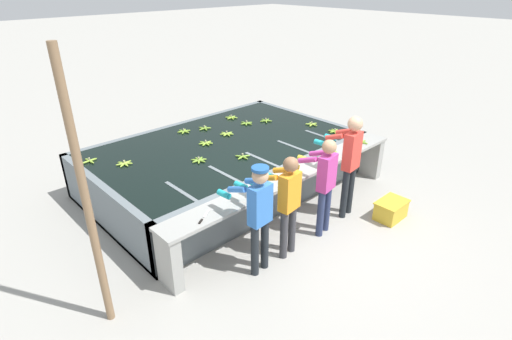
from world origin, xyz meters
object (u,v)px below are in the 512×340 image
(worker_0, at_px, (258,210))
(banana_bunch_floating_7, at_px, (184,131))
(banana_bunch_floating_1, at_px, (266,121))
(banana_bunch_floating_2, at_px, (89,161))
(banana_bunch_ledge_1, at_px, (361,142))
(knife_1, at_px, (349,148))
(banana_bunch_floating_0, at_px, (199,160))
(banana_bunch_floating_4, at_px, (206,143))
(worker_2, at_px, (324,179))
(banana_bunch_floating_11, at_px, (227,134))
(banana_bunch_ledge_0, at_px, (331,153))
(worker_3, at_px, (350,157))
(banana_bunch_floating_6, at_px, (243,157))
(crate, at_px, (391,210))
(support_post_left, at_px, (86,203))
(knife_0, at_px, (203,218))
(banana_bunch_floating_8, at_px, (124,163))
(banana_bunch_floating_12, at_px, (312,124))
(banana_bunch_floating_5, at_px, (247,123))
(banana_bunch_floating_3, at_px, (231,118))
(banana_bunch_floating_10, at_px, (335,131))
(worker_1, at_px, (287,198))

(worker_0, relative_size, banana_bunch_floating_7, 5.67)
(banana_bunch_floating_1, height_order, banana_bunch_floating_2, same)
(banana_bunch_ledge_1, bearing_deg, knife_1, -178.93)
(banana_bunch_floating_0, xyz_separation_m, banana_bunch_floating_4, (0.55, 0.54, 0.00))
(banana_bunch_floating_1, bearing_deg, worker_2, -117.62)
(banana_bunch_floating_11, bearing_deg, banana_bunch_ledge_0, -70.13)
(worker_3, height_order, banana_bunch_floating_6, worker_3)
(banana_bunch_floating_4, xyz_separation_m, banana_bunch_floating_6, (0.09, -0.94, 0.00))
(banana_bunch_ledge_0, relative_size, crate, 0.51)
(worker_3, bearing_deg, support_post_left, 172.25)
(knife_0, height_order, crate, knife_0)
(banana_bunch_floating_0, relative_size, banana_bunch_floating_11, 1.00)
(banana_bunch_floating_0, relative_size, banana_bunch_floating_8, 1.00)
(banana_bunch_floating_1, xyz_separation_m, banana_bunch_floating_12, (0.54, -0.83, 0.00))
(banana_bunch_floating_0, relative_size, banana_bunch_ledge_0, 0.99)
(banana_bunch_floating_5, distance_m, support_post_left, 4.84)
(banana_bunch_floating_3, relative_size, knife_0, 0.89)
(banana_bunch_floating_6, bearing_deg, banana_bunch_floating_8, 144.85)
(worker_3, xyz_separation_m, banana_bunch_floating_12, (1.22, 1.78, -0.20))
(banana_bunch_floating_6, relative_size, banana_bunch_ledge_0, 0.98)
(worker_0, bearing_deg, banana_bunch_floating_5, 50.23)
(banana_bunch_ledge_0, bearing_deg, banana_bunch_floating_2, 141.09)
(worker_3, height_order, knife_1, worker_3)
(banana_bunch_floating_0, bearing_deg, knife_1, -31.96)
(worker_3, distance_m, banana_bunch_floating_10, 1.73)
(banana_bunch_floating_4, xyz_separation_m, banana_bunch_floating_10, (2.28, -1.28, 0.00))
(worker_1, distance_m, worker_2, 0.81)
(banana_bunch_floating_5, bearing_deg, banana_bunch_floating_4, -166.91)
(banana_bunch_floating_10, bearing_deg, worker_2, -147.51)
(worker_1, relative_size, banana_bunch_floating_2, 5.52)
(knife_0, bearing_deg, banana_bunch_ledge_0, 2.69)
(banana_bunch_floating_4, xyz_separation_m, banana_bunch_ledge_0, (1.33, -1.91, 0.00))
(banana_bunch_floating_0, bearing_deg, banana_bunch_floating_4, 44.34)
(banana_bunch_floating_2, relative_size, banana_bunch_floating_6, 1.02)
(banana_bunch_floating_6, height_order, banana_bunch_ledge_1, banana_bunch_ledge_1)
(banana_bunch_floating_7, bearing_deg, knife_0, -119.88)
(support_post_left, bearing_deg, banana_bunch_floating_6, 18.22)
(banana_bunch_floating_3, bearing_deg, banana_bunch_ledge_0, -89.72)
(crate, height_order, support_post_left, support_post_left)
(banana_bunch_floating_2, height_order, banana_bunch_floating_8, same)
(knife_1, bearing_deg, crate, -103.67)
(worker_1, relative_size, banana_bunch_floating_10, 5.55)
(worker_1, xyz_separation_m, banana_bunch_floating_11, (1.08, 2.62, -0.05))
(banana_bunch_floating_10, distance_m, banana_bunch_ledge_0, 1.14)
(banana_bunch_floating_3, relative_size, banana_bunch_ledge_1, 1.02)
(worker_2, xyz_separation_m, banana_bunch_floating_5, (0.98, 2.83, -0.07))
(worker_0, bearing_deg, banana_bunch_floating_4, 67.67)
(banana_bunch_floating_5, bearing_deg, crate, -86.87)
(banana_bunch_floating_2, relative_size, banana_bunch_floating_12, 1.02)
(worker_2, height_order, banana_bunch_floating_0, worker_2)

